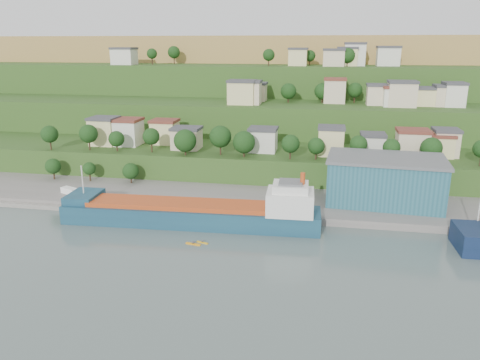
% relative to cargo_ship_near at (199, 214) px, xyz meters
% --- Properties ---
extents(ground, '(500.00, 500.00, 0.00)m').
position_rel_cargo_ship_near_xyz_m(ground, '(6.35, -10.37, -2.68)').
color(ground, '#4D5E5B').
rests_on(ground, ground).
extents(quay, '(220.00, 26.00, 4.00)m').
position_rel_cargo_ship_near_xyz_m(quay, '(26.35, 17.63, -2.68)').
color(quay, slate).
rests_on(quay, ground).
extents(pebble_beach, '(40.00, 18.00, 2.40)m').
position_rel_cargo_ship_near_xyz_m(pebble_beach, '(-48.65, 11.63, -2.68)').
color(pebble_beach, slate).
rests_on(pebble_beach, ground).
extents(hillside, '(360.00, 210.59, 96.00)m').
position_rel_cargo_ship_near_xyz_m(hillside, '(6.41, 158.29, -2.59)').
color(hillside, '#284719').
rests_on(hillside, ground).
extents(cargo_ship_near, '(65.66, 13.16, 16.77)m').
position_rel_cargo_ship_near_xyz_m(cargo_ship_near, '(0.00, 0.00, 0.00)').
color(cargo_ship_near, '#133249').
rests_on(cargo_ship_near, ground).
extents(warehouse, '(32.28, 21.16, 12.80)m').
position_rel_cargo_ship_near_xyz_m(warehouse, '(47.13, 20.63, 5.76)').
color(warehouse, '#205361').
rests_on(warehouse, quay).
extents(caravan, '(5.84, 4.15, 2.52)m').
position_rel_cargo_ship_near_xyz_m(caravan, '(-42.30, 11.87, -0.22)').
color(caravan, white).
rests_on(caravan, pebble_beach).
extents(dinghy, '(3.93, 1.92, 0.75)m').
position_rel_cargo_ship_near_xyz_m(dinghy, '(-32.67, 7.51, -1.10)').
color(dinghy, silver).
rests_on(dinghy, pebble_beach).
extents(kayak_orange, '(3.67, 1.26, 0.90)m').
position_rel_cargo_ship_near_xyz_m(kayak_orange, '(2.08, -12.32, -2.41)').
color(kayak_orange, orange).
rests_on(kayak_orange, ground).
extents(kayak_yellow, '(2.94, 1.39, 0.73)m').
position_rel_cargo_ship_near_xyz_m(kayak_yellow, '(3.94, -11.08, -2.46)').
color(kayak_yellow, gold).
rests_on(kayak_yellow, ground).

